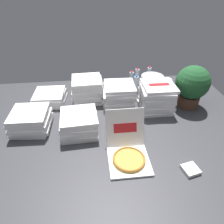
{
  "coord_description": "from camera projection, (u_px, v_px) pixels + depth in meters",
  "views": [
    {
      "loc": [
        -0.16,
        -1.65,
        1.38
      ],
      "look_at": [
        0.04,
        0.1,
        0.14
      ],
      "focal_mm": 32.22,
      "sensor_mm": 36.0,
      "label": 1
    }
  ],
  "objects": [
    {
      "name": "pizza_stack_right_far",
      "position": [
        87.0,
        89.0,
        2.56
      ],
      "size": [
        0.39,
        0.4,
        0.29
      ],
      "color": "white",
      "rests_on": "ground_plane"
    },
    {
      "name": "pizza_stack_right_mid",
      "position": [
        79.0,
        124.0,
        2.04
      ],
      "size": [
        0.39,
        0.39,
        0.22
      ],
      "color": "white",
      "rests_on": "ground_plane"
    },
    {
      "name": "napkin_pile",
      "position": [
        191.0,
        169.0,
        1.68
      ],
      "size": [
        0.15,
        0.15,
        0.03
      ],
      "primitive_type": "cube",
      "rotation": [
        0.0,
        0.0,
        0.22
      ],
      "color": "white",
      "rests_on": "ground_plane"
    },
    {
      "name": "ice_bucket",
      "position": [
        152.0,
        82.0,
        2.86
      ],
      "size": [
        0.32,
        0.32,
        0.17
      ],
      "primitive_type": "cylinder",
      "color": "#B7BABF",
      "rests_on": "ground_plane"
    },
    {
      "name": "pizza_stack_left_near",
      "position": [
        156.0,
        97.0,
        2.37
      ],
      "size": [
        0.4,
        0.41,
        0.33
      ],
      "color": "white",
      "rests_on": "ground_plane"
    },
    {
      "name": "water_bottle_5",
      "position": [
        137.0,
        76.0,
        2.97
      ],
      "size": [
        0.06,
        0.06,
        0.23
      ],
      "color": "white",
      "rests_on": "ground_plane"
    },
    {
      "name": "water_bottle_1",
      "position": [
        136.0,
        84.0,
        2.76
      ],
      "size": [
        0.06,
        0.06,
        0.23
      ],
      "color": "white",
      "rests_on": "ground_plane"
    },
    {
      "name": "pizza_stack_left_far",
      "position": [
        31.0,
        120.0,
        2.08
      ],
      "size": [
        0.4,
        0.4,
        0.22
      ],
      "color": "white",
      "rests_on": "ground_plane"
    },
    {
      "name": "water_bottle_0",
      "position": [
        147.0,
        88.0,
        2.67
      ],
      "size": [
        0.06,
        0.06,
        0.23
      ],
      "color": "white",
      "rests_on": "ground_plane"
    },
    {
      "name": "water_bottle_3",
      "position": [
        169.0,
        87.0,
        2.69
      ],
      "size": [
        0.06,
        0.06,
        0.23
      ],
      "color": "silver",
      "rests_on": "ground_plane"
    },
    {
      "name": "open_pizza_box",
      "position": [
        128.0,
        151.0,
        1.79
      ],
      "size": [
        0.36,
        0.5,
        0.36
      ],
      "color": "white",
      "rests_on": "ground_plane"
    },
    {
      "name": "pizza_stack_center_far",
      "position": [
        119.0,
        94.0,
        2.49
      ],
      "size": [
        0.4,
        0.4,
        0.25
      ],
      "color": "white",
      "rests_on": "ground_plane"
    },
    {
      "name": "potted_plant",
      "position": [
        192.0,
        85.0,
        2.36
      ],
      "size": [
        0.39,
        0.39,
        0.51
      ],
      "color": "#513323",
      "rests_on": "ground_plane"
    },
    {
      "name": "water_bottle_2",
      "position": [
        149.0,
        74.0,
        3.01
      ],
      "size": [
        0.06,
        0.06,
        0.23
      ],
      "color": "silver",
      "rests_on": "ground_plane"
    },
    {
      "name": "pizza_stack_left_mid",
      "position": [
        50.0,
        97.0,
        2.54
      ],
      "size": [
        0.41,
        0.41,
        0.14
      ],
      "color": "white",
      "rests_on": "ground_plane"
    },
    {
      "name": "water_bottle_6",
      "position": [
        165.0,
        88.0,
        2.65
      ],
      "size": [
        0.06,
        0.06,
        0.23
      ],
      "color": "silver",
      "rests_on": "ground_plane"
    },
    {
      "name": "water_bottle_4",
      "position": [
        131.0,
        79.0,
        2.88
      ],
      "size": [
        0.06,
        0.06,
        0.23
      ],
      "color": "silver",
      "rests_on": "ground_plane"
    },
    {
      "name": "ground_plane",
      "position": [
        110.0,
        129.0,
        2.16
      ],
      "size": [
        3.2,
        2.4,
        0.02
      ],
      "primitive_type": "cube",
      "color": "#38383D"
    }
  ]
}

